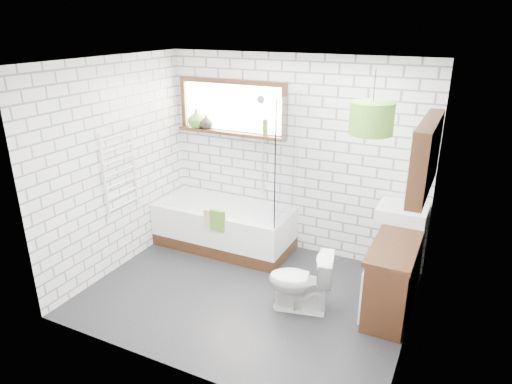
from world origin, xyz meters
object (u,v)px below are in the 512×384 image
at_px(vanity, 395,271).
at_px(bathtub, 224,226).
at_px(basin, 403,213).
at_px(pendant, 372,118).
at_px(toilet, 300,281).

bearing_deg(vanity, bathtub, 171.10).
distance_m(bathtub, basin, 2.29).
bearing_deg(basin, pendant, -100.34).
xyz_separation_m(basin, toilet, (-0.80, -1.05, -0.51)).
distance_m(basin, toilet, 1.42).
xyz_separation_m(vanity, pendant, (-0.27, -0.63, 1.72)).
bearing_deg(pendant, toilet, 172.71).
bearing_deg(pendant, bathtub, 153.97).
height_order(bathtub, vanity, vanity).
height_order(toilet, pendant, pendant).
distance_m(bathtub, toilet, 1.68).
relative_size(bathtub, vanity, 1.33).
xyz_separation_m(bathtub, basin, (2.22, 0.14, 0.56)).
distance_m(bathtub, pendant, 2.88).
relative_size(vanity, pendant, 3.68).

